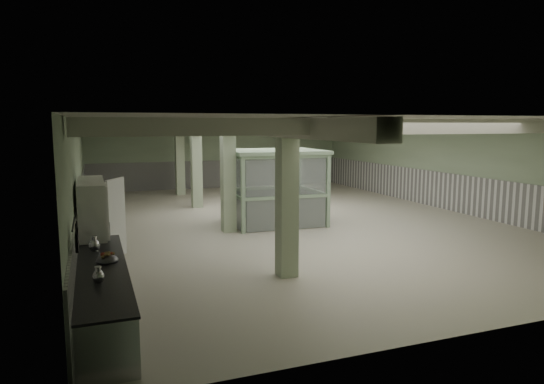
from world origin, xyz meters
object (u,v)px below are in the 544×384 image
object	(u,v)px
walkin_cooler	(94,226)
guard_booth	(275,174)
filing_cabinet	(314,202)
prep_counter	(102,291)

from	to	relation	value
walkin_cooler	guard_booth	distance (m)	7.07
filing_cabinet	walkin_cooler	bearing A→B (deg)	-169.69
walkin_cooler	guard_booth	size ratio (longest dim) A/B	0.71
walkin_cooler	filing_cabinet	world-z (taller)	walkin_cooler
prep_counter	walkin_cooler	world-z (taller)	walkin_cooler
prep_counter	walkin_cooler	bearing A→B (deg)	91.60
walkin_cooler	guard_booth	world-z (taller)	guard_booth
prep_counter	filing_cabinet	xyz separation A→B (m)	(7.62, 7.11, 0.13)
guard_booth	filing_cabinet	size ratio (longest dim) A/B	2.80
guard_booth	filing_cabinet	bearing A→B (deg)	15.33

